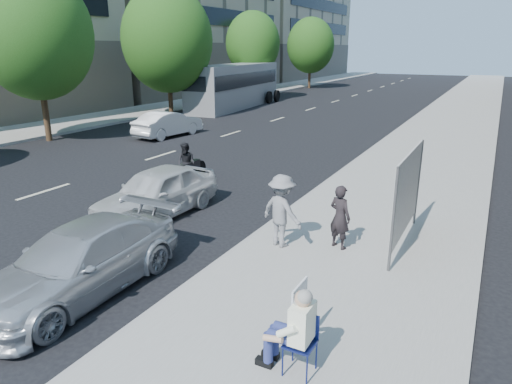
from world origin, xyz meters
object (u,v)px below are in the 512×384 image
Objects in this scene: seated_protester at (294,324)px; pedestrian_woman at (340,217)px; jogger at (282,211)px; parked_sedan at (80,261)px; white_sedan_mid at (168,124)px; protest_banner at (407,193)px; white_sedan_near at (157,192)px; bus at (235,86)px; motorcycle at (187,165)px.

pedestrian_woman is (-0.73, 4.31, 0.02)m from seated_protester.
jogger reaches higher than parked_sedan.
pedestrian_woman is at bearing 99.62° from seated_protester.
jogger is 0.42× the size of white_sedan_mid.
white_sedan_mid is at bearing -24.70° from jogger.
protest_banner is 16.52m from white_sedan_mid.
parked_sedan is 4.25m from white_sedan_near.
protest_banner is 7.05m from parked_sedan.
jogger is 27.15m from bus.
motorcycle reaches higher than white_sedan_near.
protest_banner is at bearing -19.09° from motorcycle.
pedestrian_woman is 0.12× the size of bus.
parked_sedan is at bearing -67.66° from white_sedan_near.
pedestrian_woman reaches higher than motorcycle.
white_sedan_mid is 13.00m from bus.
white_sedan_mid is (-7.32, 9.81, -0.02)m from white_sedan_near.
protest_banner is at bearing 43.26° from parked_sedan.
seated_protester is 10.29m from motorcycle.
pedestrian_woman is (1.21, 0.51, -0.10)m from jogger.
motorcycle is (6.14, -6.77, -0.03)m from white_sedan_mid.
protest_banner is 27.47m from bus.
jogger is at bearing 143.88° from white_sedan_mid.
protest_banner is at bearing 84.19° from seated_protester.
motorcycle reaches higher than white_sedan_mid.
bus reaches higher than protest_banner.
pedestrian_woman is 0.72× the size of motorcycle.
bus is at bearing 112.66° from motorcycle.
bus is at bearing 121.72° from seated_protester.
pedestrian_woman is 0.37× the size of white_sedan_near.
bus is at bearing 114.12° from parked_sedan.
pedestrian_woman is 0.37× the size of white_sedan_mid.
white_sedan_mid is (-11.38, 10.33, -0.33)m from jogger.
protest_banner reaches higher than seated_protester.
protest_banner is at bearing -57.01° from bus.
seated_protester is 0.64× the size of motorcycle.
parked_sedan is 1.10× the size of white_sedan_mid.
motorcycle is at bearing -4.94° from pedestrian_woman.
jogger is (-1.94, 3.80, 0.12)m from seated_protester.
seated_protester is at bearing -95.81° from protest_banner.
protest_banner reaches higher than white_sedan_mid.
motorcycle is (-1.19, 3.03, -0.05)m from white_sedan_near.
pedestrian_woman is 15.97m from white_sedan_mid.
bus is (-17.03, 21.55, 0.23)m from protest_banner.
jogger is at bearing -62.87° from bus.
jogger reaches higher than motorcycle.
protest_banner is at bearing -133.69° from jogger.
jogger reaches higher than white_sedan_near.
white_sedan_mid is at bearing 147.02° from protest_banner.
white_sedan_near is (-5.27, 0.02, -0.20)m from pedestrian_woman.
pedestrian_woman reaches higher than white_sedan_near.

